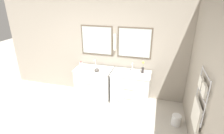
# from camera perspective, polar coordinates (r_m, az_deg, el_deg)

# --- Properties ---
(wall_back) EXTENTS (5.86, 0.15, 2.60)m
(wall_back) POSITION_cam_1_polar(r_m,az_deg,el_deg) (4.66, -2.33, 6.13)
(wall_back) COLOR #9E9384
(wall_back) RESTS_ON ground_plane
(wall_right) EXTENTS (0.13, 4.34, 2.60)m
(wall_right) POSITION_cam_1_polar(r_m,az_deg,el_deg) (3.36, 27.45, -3.27)
(wall_right) COLOR #9E9384
(wall_right) RESTS_ON ground_plane
(vanity_left) EXTENTS (0.96, 0.62, 0.84)m
(vanity_left) POSITION_cam_1_polar(r_m,az_deg,el_deg) (4.72, -6.00, -5.32)
(vanity_left) COLOR silver
(vanity_left) RESTS_ON ground_plane
(vanity_right) EXTENTS (0.96, 0.62, 0.84)m
(vanity_right) POSITION_cam_1_polar(r_m,az_deg,el_deg) (4.48, 5.99, -6.89)
(vanity_right) COLOR silver
(vanity_right) RESTS_ON ground_plane
(faucet_left) EXTENTS (0.17, 0.13, 0.22)m
(faucet_left) POSITION_cam_1_polar(r_m,az_deg,el_deg) (4.65, -5.51, 1.28)
(faucet_left) COLOR silver
(faucet_left) RESTS_ON vanity_left
(faucet_right) EXTENTS (0.17, 0.13, 0.22)m
(faucet_right) POSITION_cam_1_polar(r_m,az_deg,el_deg) (4.41, 6.64, 0.05)
(faucet_right) COLOR silver
(faucet_right) RESTS_ON vanity_right
(toiletry_bottle) EXTENTS (0.07, 0.07, 0.20)m
(toiletry_bottle) POSITION_cam_1_polar(r_m,az_deg,el_deg) (4.57, -10.06, 0.51)
(toiletry_bottle) COLOR silver
(toiletry_bottle) RESTS_ON vanity_left
(amenity_bowl) EXTENTS (0.14, 0.14, 0.08)m
(amenity_bowl) POSITION_cam_1_polar(r_m,az_deg,el_deg) (4.39, -4.95, -0.94)
(amenity_bowl) COLOR #4C4742
(amenity_bowl) RESTS_ON vanity_left
(flower_vase) EXTENTS (0.06, 0.06, 0.30)m
(flower_vase) POSITION_cam_1_polar(r_m,az_deg,el_deg) (4.32, 10.03, -0.46)
(flower_vase) COLOR #332D2D
(flower_vase) RESTS_ON vanity_right
(soap_dish) EXTENTS (0.09, 0.06, 0.04)m
(soap_dish) POSITION_cam_1_polar(r_m,az_deg,el_deg) (4.28, 2.74, -1.87)
(soap_dish) COLOR white
(soap_dish) RESTS_ON vanity_right
(waste_bin) EXTENTS (0.20, 0.20, 0.24)m
(waste_bin) POSITION_cam_1_polar(r_m,az_deg,el_deg) (4.16, 20.23, -15.86)
(waste_bin) COLOR silver
(waste_bin) RESTS_ON ground_plane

